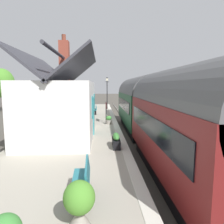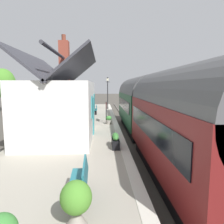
% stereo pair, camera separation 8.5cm
% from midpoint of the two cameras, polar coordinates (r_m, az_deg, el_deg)
% --- Properties ---
extents(ground_plane, '(160.00, 160.00, 0.00)m').
position_cam_midpoint_polar(ground_plane, '(15.42, 5.55, -6.17)').
color(ground_plane, '#4C473F').
extents(platform, '(32.00, 5.46, 0.84)m').
position_cam_midpoint_polar(platform, '(15.25, -8.49, -4.76)').
color(platform, '#A39B8C').
rests_on(platform, ground).
extents(platform_edge_coping, '(32.00, 0.36, 0.02)m').
position_cam_midpoint_polar(platform_edge_coping, '(15.12, 1.15, -3.14)').
color(platform_edge_coping, beige).
rests_on(platform_edge_coping, platform).
extents(rail_near, '(52.00, 0.08, 0.14)m').
position_cam_midpoint_polar(rail_near, '(15.72, 11.44, -5.76)').
color(rail_near, gray).
rests_on(rail_near, ground).
extents(rail_far, '(52.00, 0.08, 0.14)m').
position_cam_midpoint_polar(rail_far, '(15.43, 6.22, -5.90)').
color(rail_far, gray).
rests_on(rail_far, ground).
extents(train, '(17.78, 2.73, 4.32)m').
position_cam_midpoint_polar(train, '(12.27, 11.88, 0.74)').
color(train, black).
rests_on(train, ground).
extents(station_building, '(6.46, 3.61, 5.71)m').
position_cam_midpoint_polar(station_building, '(11.27, -13.86, 1.40)').
color(station_building, white).
rests_on(station_building, platform).
extents(bench_by_lamp, '(1.42, 0.49, 0.88)m').
position_cam_midpoint_polar(bench_by_lamp, '(5.28, -8.33, -18.31)').
color(bench_by_lamp, '#26727F').
rests_on(bench_by_lamp, platform).
extents(bench_platform_end, '(1.41, 0.46, 0.88)m').
position_cam_midpoint_polar(bench_platform_end, '(20.01, -4.56, 0.77)').
color(bench_platform_end, '#26727F').
rests_on(bench_platform_end, platform).
extents(bench_mid_platform, '(1.42, 0.50, 0.88)m').
position_cam_midpoint_polar(bench_mid_platform, '(17.14, -5.63, -0.35)').
color(bench_mid_platform, '#26727F').
rests_on(bench_mid_platform, platform).
extents(planter_under_sign, '(1.05, 0.32, 0.64)m').
position_cam_midpoint_polar(planter_under_sign, '(9.24, 1.26, -8.03)').
color(planter_under_sign, black).
rests_on(planter_under_sign, platform).
extents(planter_by_door, '(0.41, 0.41, 0.68)m').
position_cam_midpoint_polar(planter_by_door, '(14.71, -0.72, -2.21)').
color(planter_by_door, gray).
rests_on(planter_by_door, platform).
extents(planter_edge_near, '(0.99, 0.32, 0.58)m').
position_cam_midpoint_polar(planter_edge_near, '(24.74, -5.93, 1.54)').
color(planter_edge_near, teal).
rests_on(planter_edge_near, platform).
extents(planter_bench_right, '(0.37, 0.37, 0.72)m').
position_cam_midpoint_polar(planter_bench_right, '(25.56, -6.99, 1.92)').
color(planter_bench_right, '#9E5138').
rests_on(planter_bench_right, platform).
extents(planter_bench_left, '(1.08, 0.32, 0.62)m').
position_cam_midpoint_polar(planter_bench_left, '(19.64, -9.65, 0.03)').
color(planter_bench_left, '#9E5138').
rests_on(planter_bench_left, platform).
extents(planter_corner_building, '(0.62, 0.62, 0.95)m').
position_cam_midpoint_polar(planter_corner_building, '(4.34, -9.45, -23.93)').
color(planter_corner_building, gray).
rests_on(planter_corner_building, platform).
extents(lamp_post_platform, '(0.32, 0.50, 3.82)m').
position_cam_midpoint_polar(lamp_post_platform, '(24.39, -1.14, 7.09)').
color(lamp_post_platform, black).
rests_on(lamp_post_platform, platform).
extents(station_sign_board, '(0.96, 0.06, 1.57)m').
position_cam_midpoint_polar(station_sign_board, '(15.19, -1.48, 1.41)').
color(station_sign_board, black).
rests_on(station_sign_board, platform).
extents(tree_behind_building, '(3.62, 3.21, 5.99)m').
position_cam_midpoint_polar(tree_behind_building, '(32.16, -28.23, 7.13)').
color(tree_behind_building, '#4C3828').
rests_on(tree_behind_building, ground).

